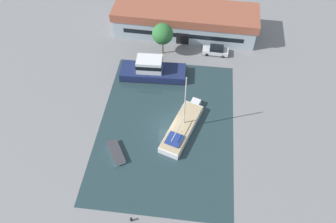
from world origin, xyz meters
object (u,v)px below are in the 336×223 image
quay_tree_near_building (163,34)px  parked_car (216,50)px  small_dinghy (116,152)px  sailboat_moored (182,127)px  warehouse_building (185,20)px  motor_cruiser (152,70)px

quay_tree_near_building → parked_car: 10.35m
small_dinghy → parked_car: bearing=-150.8°
quay_tree_near_building → sailboat_moored: size_ratio=0.55×
warehouse_building → motor_cruiser: size_ratio=2.42×
sailboat_moored → parked_car: bearing=94.1°
parked_car → quay_tree_near_building: bearing=98.0°
parked_car → small_dinghy: size_ratio=1.09×
warehouse_building → small_dinghy: (-7.26, -29.66, -2.25)m
parked_car → motor_cruiser: (-10.78, -7.09, 0.51)m
warehouse_building → motor_cruiser: warehouse_building is taller
quay_tree_near_building → small_dinghy: bearing=-99.6°
sailboat_moored → small_dinghy: size_ratio=2.60×
sailboat_moored → motor_cruiser: bearing=137.3°
quay_tree_near_building → small_dinghy: (-3.81, -22.60, -4.02)m
parked_car → small_dinghy: 27.16m
quay_tree_near_building → small_dinghy: 23.27m
small_dinghy → sailboat_moored: bearing=179.7°
warehouse_building → parked_car: 8.89m
motor_cruiser → small_dinghy: bearing=168.3°
small_dinghy → motor_cruiser: bearing=-130.4°
parked_car → small_dinghy: parked_car is taller
motor_cruiser → warehouse_building: bearing=-21.4°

